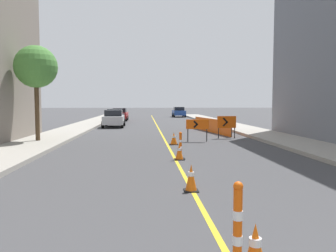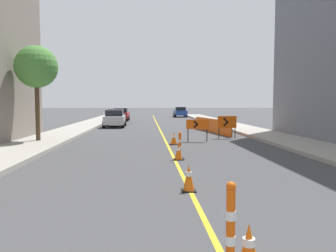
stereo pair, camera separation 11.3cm
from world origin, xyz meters
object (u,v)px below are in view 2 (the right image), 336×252
arrow_barricade_secondary (227,123)px  parked_car_curb_far (121,114)px  traffic_cone_fifth (174,139)px  street_tree_left_near (36,67)px  traffic_cone_second (249,249)px  traffic_cone_third (189,178)px  parked_car_curb_near (115,118)px  parked_car_opposite_side (180,112)px  traffic_cone_fourth (179,152)px  parked_car_curb_mid (116,116)px  arrow_barricade_primary (197,125)px  delineator_post_front (230,240)px  delineator_post_rear (180,148)px

arrow_barricade_secondary → parked_car_curb_far: bearing=108.1°
traffic_cone_fifth → street_tree_left_near: street_tree_left_near is taller
traffic_cone_second → traffic_cone_third: 4.08m
parked_car_curb_near → parked_car_opposite_side: size_ratio=1.01×
parked_car_curb_far → traffic_cone_third: bearing=-81.7°
traffic_cone_fourth → parked_car_curb_mid: bearing=101.2°
parked_car_curb_mid → arrow_barricade_primary: bearing=-71.3°
traffic_cone_fifth → traffic_cone_fourth: bearing=-92.5°
parked_car_curb_mid → street_tree_left_near: size_ratio=0.84×
traffic_cone_fifth → delineator_post_front: (-0.43, -13.58, 0.24)m
arrow_barricade_primary → parked_car_curb_far: bearing=109.1°
traffic_cone_fourth → delineator_post_rear: bearing=66.1°
traffic_cone_second → parked_car_curb_mid: 31.87m
traffic_cone_third → parked_car_curb_far: bearing=97.3°
arrow_barricade_secondary → parked_car_opposite_side: parked_car_opposite_side is taller
traffic_cone_second → parked_car_opposite_side: bearing=85.2°
delineator_post_rear → arrow_barricade_secondary: arrow_barricade_secondary is taller
delineator_post_front → arrow_barricade_primary: bearing=82.7°
delineator_post_rear → parked_car_curb_far: parked_car_curb_far is taller
parked_car_curb_far → parked_car_opposite_side: 13.38m
delineator_post_front → parked_car_curb_far: parked_car_curb_far is taller
arrow_barricade_secondary → parked_car_opposite_side: size_ratio=0.33×
parked_car_curb_near → street_tree_left_near: size_ratio=0.84×
traffic_cone_third → street_tree_left_near: 13.02m
delineator_post_front → delineator_post_rear: (0.29, 9.03, -0.10)m
parked_car_curb_near → parked_car_opposite_side: bearing=67.0°
parked_car_opposite_side → street_tree_left_near: bearing=-109.3°
parked_car_curb_mid → arrow_barricade_secondary: bearing=-62.9°
parked_car_curb_near → street_tree_left_near: (-3.03, -12.14, 3.37)m
delineator_post_rear → parked_car_curb_mid: (-4.59, 22.72, 0.33)m
arrow_barricade_primary → parked_car_curb_mid: bearing=114.0°
arrow_barricade_secondary → street_tree_left_near: 11.64m
delineator_post_front → traffic_cone_second: bearing=35.4°
traffic_cone_second → delineator_post_front: (-0.30, -0.21, 0.23)m
traffic_cone_second → traffic_cone_fifth: bearing=89.5°
parked_car_curb_near → parked_car_curb_mid: bearing=92.1°
traffic_cone_third → parked_car_curb_near: parked_car_curb_near is taller
delineator_post_rear → parked_car_curb_far: size_ratio=0.25×
traffic_cone_third → traffic_cone_fifth: (0.39, 9.29, -0.02)m
arrow_barricade_primary → street_tree_left_near: (-8.91, -0.22, 3.22)m
parked_car_opposite_side → traffic_cone_fifth: bearing=-96.9°
parked_car_curb_near → parked_car_curb_far: 10.63m
traffic_cone_fourth → arrow_barricade_primary: size_ratio=0.50×
traffic_cone_second → delineator_post_rear: size_ratio=0.62×
street_tree_left_near → traffic_cone_fifth: bearing=-7.4°
delineator_post_front → parked_car_curb_near: parked_car_curb_near is taller
traffic_cone_third → delineator_post_rear: (0.25, 4.74, 0.12)m
traffic_cone_second → traffic_cone_fourth: traffic_cone_second is taller
traffic_cone_third → delineator_post_rear: delineator_post_rear is taller
parked_car_curb_near → parked_car_curb_mid: size_ratio=1.00×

